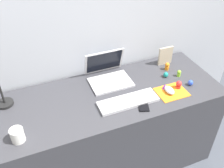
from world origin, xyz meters
name	(u,v)px	position (x,y,z in m)	size (l,w,h in m)	color
ground_plane	(109,160)	(0.00, 0.00, 0.00)	(6.00, 6.00, 0.00)	#474C56
back_wall	(92,60)	(0.00, 0.35, 0.82)	(2.82, 0.05, 1.64)	#B2B7C1
desk	(109,131)	(0.00, 0.00, 0.37)	(1.62, 0.61, 0.74)	#38383D
laptop	(108,73)	(0.07, 0.18, 0.79)	(0.30, 0.27, 0.21)	silver
keyboard	(128,101)	(0.09, -0.12, 0.75)	(0.41, 0.13, 0.02)	silver
mousepad	(172,92)	(0.42, -0.14, 0.74)	(0.21, 0.17, 0.00)	orange
mouse	(169,90)	(0.40, -0.13, 0.76)	(0.06, 0.10, 0.03)	silver
cell_phone	(143,105)	(0.17, -0.18, 0.74)	(0.06, 0.13, 0.01)	black
picture_frame	(165,56)	(0.57, 0.20, 0.81)	(0.12, 0.02, 0.15)	#B2A58C
coffee_mug	(17,135)	(-0.62, -0.18, 0.78)	(0.08, 0.08, 0.09)	white
toy_figurine_lime	(179,73)	(0.58, 0.01, 0.77)	(0.03, 0.03, 0.05)	#8CDB33
toy_figurine_teal	(166,75)	(0.48, 0.04, 0.76)	(0.04, 0.04, 0.04)	teal
toy_figurine_blue	(190,83)	(0.59, -0.12, 0.76)	(0.04, 0.04, 0.04)	blue
toy_figurine_orange	(167,66)	(0.54, 0.12, 0.77)	(0.03, 0.03, 0.06)	orange
toy_figurine_red	(179,85)	(0.49, -0.12, 0.77)	(0.04, 0.04, 0.06)	red
toy_figurine_purple	(165,87)	(0.40, -0.09, 0.76)	(0.04, 0.04, 0.04)	purple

